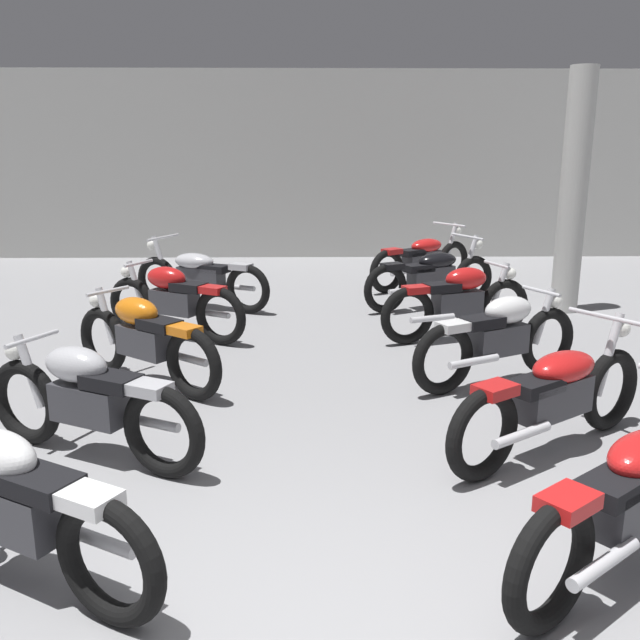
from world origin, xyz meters
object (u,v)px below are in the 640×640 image
Objects in this scene: motorcycle_right_row_4 at (432,275)px; motorcycle_left_row_1 at (89,400)px; motorcycle_left_row_2 at (144,339)px; motorcycle_right_row_0 at (635,494)px; motorcycle_right_row_3 at (458,301)px; motorcycle_right_row_5 at (422,259)px; motorcycle_left_row_4 at (200,276)px; motorcycle_left_row_0 at (13,504)px; support_pillar at (574,193)px; motorcycle_left_row_3 at (174,300)px; motorcycle_right_row_1 at (554,395)px; motorcycle_right_row_2 at (499,337)px.

motorcycle_left_row_1 is at bearing -124.83° from motorcycle_right_row_4.
motorcycle_left_row_2 is 0.82× the size of motorcycle_right_row_4.
motorcycle_right_row_0 is 0.94× the size of motorcycle_right_row_3.
motorcycle_right_row_4 is 1.10× the size of motorcycle_right_row_5.
motorcycle_left_row_4 is 1.06× the size of motorcycle_right_row_3.
motorcycle_left_row_4 is (0.03, 6.25, -0.01)m from motorcycle_left_row_0.
motorcycle_left_row_1 and motorcycle_right_row_3 have the same top height.
motorcycle_right_row_0 is (3.22, -6.19, 0.00)m from motorcycle_left_row_4.
support_pillar is 1.79× the size of motorcycle_left_row_3.
motorcycle_right_row_1 is 0.93× the size of motorcycle_right_row_4.
motorcycle_right_row_5 is at bearing 66.39° from motorcycle_left_row_0.
support_pillar is at bearing 29.98° from motorcycle_left_row_2.
support_pillar is 1.97× the size of motorcycle_left_row_2.
support_pillar is 6.91m from motorcycle_left_row_1.
motorcycle_right_row_2 is at bearing 42.65° from motorcycle_left_row_0.
support_pillar is at bearing 37.88° from motorcycle_right_row_3.
motorcycle_right_row_5 is at bearing 89.31° from motorcycle_right_row_0.
motorcycle_right_row_3 is at bearing 89.68° from motorcycle_right_row_0.
motorcycle_left_row_1 is 0.96× the size of motorcycle_right_row_3.
motorcycle_left_row_0 is 0.99× the size of motorcycle_right_row_0.
motorcycle_left_row_3 is 1.52m from motorcycle_left_row_4.
motorcycle_left_row_0 is at bearing -89.32° from motorcycle_left_row_3.
motorcycle_right_row_3 is 3.02m from motorcycle_right_row_5.
motorcycle_left_row_2 is at bearing -90.92° from motorcycle_left_row_4.
motorcycle_right_row_3 is (3.34, 3.14, 0.00)m from motorcycle_left_row_1.
motorcycle_right_row_4 is (0.00, 6.19, 0.00)m from motorcycle_right_row_0.
motorcycle_left_row_3 is 5.72m from motorcycle_right_row_0.
motorcycle_right_row_2 is 0.91× the size of motorcycle_right_row_4.
motorcycle_left_row_4 reaches higher than motorcycle_left_row_3.
motorcycle_left_row_1 is at bearing -136.74° from motorcycle_right_row_3.
support_pillar is 6.31m from motorcycle_right_row_0.
motorcycle_left_row_0 is 4.54m from motorcycle_right_row_2.
motorcycle_right_row_3 is 1.05× the size of motorcycle_right_row_5.
support_pillar is at bearing 59.81° from motorcycle_right_row_2.
motorcycle_right_row_3 is at bearing 92.30° from motorcycle_right_row_2.
motorcycle_left_row_3 is at bearing -155.41° from motorcycle_right_row_4.
motorcycle_right_row_5 is (0.01, 6.11, 0.00)m from motorcycle_right_row_1.
motorcycle_left_row_0 is at bearing -90.24° from motorcycle_left_row_4.
motorcycle_left_row_4 reaches higher than motorcycle_left_row_0.
motorcycle_right_row_4 and motorcycle_right_row_5 have the same top height.
motorcycle_right_row_4 is at bearing 90.88° from motorcycle_right_row_3.
support_pillar is 1.69× the size of motorcycle_right_row_3.
motorcycle_right_row_0 and motorcycle_right_row_4 have the same top height.
motorcycle_right_row_5 is (0.09, 7.58, 0.00)m from motorcycle_right_row_0.
support_pillar is 3.57m from motorcycle_right_row_2.
motorcycle_right_row_5 reaches higher than motorcycle_left_row_1.
support_pillar reaches higher than motorcycle_left_row_3.
motorcycle_left_row_1 is at bearing -118.94° from motorcycle_right_row_5.
motorcycle_left_row_0 is at bearing -137.35° from motorcycle_right_row_2.
motorcycle_left_row_4 reaches higher than motorcycle_right_row_3.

